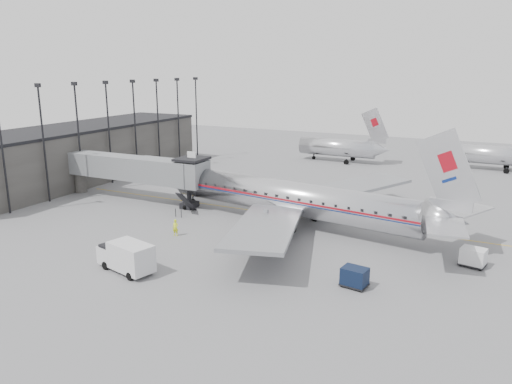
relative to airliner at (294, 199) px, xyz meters
The scene contains 12 objects.
ground 6.60m from the airliner, 150.49° to the right, with size 160.00×160.00×0.00m, color slate.
terminal 39.75m from the airliner, 169.69° to the left, with size 12.00×46.00×8.00m, color #3A3834.
apron_line 4.83m from the airliner, 123.97° to the left, with size 0.15×60.00×0.01m, color gold.
jet_bridge 21.80m from the airliner, behind, with size 21.00×6.20×7.10m.
floodlight_masts 34.54m from the airliner, 162.76° to the left, with size 0.90×42.25×15.25m.
distant_aircraft_near 39.72m from the airliner, 99.99° to the left, with size 16.39×3.20×10.26m.
distant_aircraft_mid 47.16m from the airliner, 66.10° to the left, with size 16.39×3.20×10.26m.
airliner is the anchor object (origin of this frame).
service_van 20.27m from the airliner, 114.09° to the right, with size 6.05×3.50×2.68m.
baggage_cart_navy 16.73m from the airliner, 50.97° to the right, with size 2.30×1.88×1.64m.
baggage_cart_white 19.33m from the airliner, 12.23° to the right, with size 2.45×2.06×1.69m.
ramp_worker 13.39m from the airliner, 137.75° to the right, with size 0.65×0.42×1.77m, color #DDEF1C.
Camera 1 is at (24.76, -46.94, 17.41)m, focal length 35.00 mm.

